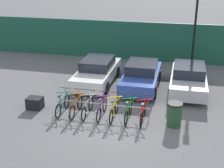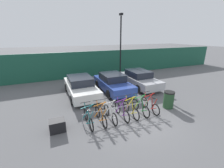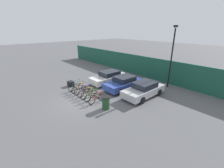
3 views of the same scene
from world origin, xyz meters
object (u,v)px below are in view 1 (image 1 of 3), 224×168
at_px(lamp_post, 196,13).
at_px(bicycle_white, 87,108).
at_px(car_white, 97,71).
at_px(bike_rack, 103,105).
at_px(bicycle_green, 128,112).
at_px(bicycle_orange, 76,106).
at_px(bicycle_teal, 63,105).
at_px(cargo_crate, 35,103).
at_px(bicycle_red, 143,113).
at_px(car_silver, 188,78).
at_px(trash_bin, 174,114).
at_px(bicycle_purple, 102,109).
at_px(car_blue, 141,75).
at_px(bicycle_yellow, 114,110).

bearing_deg(lamp_post, bicycle_white, -119.59).
bearing_deg(car_white, bike_rack, -71.20).
bearing_deg(bicycle_green, bicycle_orange, -177.46).
xyz_separation_m(bike_rack, bicycle_orange, (-1.18, -0.15, -0.11)).
distance_m(bicycle_teal, cargo_crate, 1.43).
bearing_deg(bicycle_teal, bicycle_red, 1.02).
bearing_deg(car_silver, car_white, -179.91).
bearing_deg(lamp_post, cargo_crate, -132.18).
distance_m(bike_rack, trash_bin, 3.14).
bearing_deg(car_silver, cargo_crate, -150.62).
bearing_deg(cargo_crate, bicycle_teal, -4.77).
bearing_deg(bicycle_purple, bicycle_orange, 179.50).
height_order(bicycle_green, cargo_crate, bicycle_green).
relative_size(car_blue, car_silver, 0.98).
bearing_deg(lamp_post, bicycle_teal, -125.54).
bearing_deg(bicycle_purple, bike_rack, 89.77).
height_order(car_silver, trash_bin, car_silver).
bearing_deg(cargo_crate, trash_bin, -1.78).
relative_size(bicycle_orange, car_silver, 0.39).
distance_m(car_blue, lamp_post, 5.64).
bearing_deg(bicycle_orange, car_white, 92.72).
bearing_deg(car_silver, bicycle_purple, -132.44).
relative_size(bicycle_orange, cargo_crate, 2.44).
xyz_separation_m(car_blue, lamp_post, (2.68, 4.09, 2.80)).
bearing_deg(bicycle_white, car_white, 98.40).
relative_size(bike_rack, bicycle_purple, 2.45).
xyz_separation_m(bicycle_yellow, car_silver, (3.11, 4.01, 0.31)).
xyz_separation_m(bike_rack, bicycle_white, (-0.65, -0.15, -0.11)).
bearing_deg(bicycle_green, car_silver, 60.76).
relative_size(car_white, lamp_post, 0.73).
distance_m(bicycle_green, car_blue, 3.90).
distance_m(bicycle_teal, trash_bin, 4.95).
bearing_deg(cargo_crate, bicycle_green, -1.54).
bearing_deg(bicycle_purple, trash_bin, -1.97).
bearing_deg(bicycle_green, bicycle_teal, -177.46).
bearing_deg(bicycle_teal, bike_rack, 5.69).
height_order(bicycle_teal, cargo_crate, bicycle_teal).
relative_size(bicycle_yellow, cargo_crate, 2.44).
relative_size(bicycle_teal, bicycle_green, 1.00).
distance_m(bicycle_white, bicycle_red, 2.48).
height_order(bicycle_orange, lamp_post, lamp_post).
bearing_deg(car_blue, bicycle_purple, -107.02).
xyz_separation_m(bicycle_orange, bicycle_green, (2.36, 0.00, 0.00)).
bearing_deg(bicycle_orange, car_blue, 59.44).
distance_m(bike_rack, bicycle_red, 1.83).
height_order(bicycle_orange, cargo_crate, bicycle_orange).
height_order(bicycle_purple, car_blue, car_blue).
relative_size(bicycle_red, trash_bin, 1.66).
xyz_separation_m(bicycle_purple, car_blue, (1.19, 3.89, 0.31)).
xyz_separation_m(bike_rack, bicycle_teal, (-1.82, -0.15, -0.11)).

